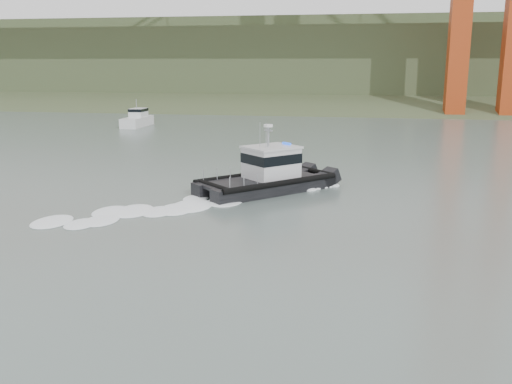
% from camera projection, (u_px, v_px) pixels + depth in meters
% --- Properties ---
extents(ground, '(400.00, 400.00, 0.00)m').
position_uv_depth(ground, '(251.00, 292.00, 21.38)').
color(ground, '#556561').
rests_on(ground, ground).
extents(headlands, '(500.00, 105.36, 27.12)m').
position_uv_depth(headlands, '(348.00, 68.00, 140.12)').
color(headlands, '#324427').
rests_on(headlands, ground).
extents(patrol_boat, '(9.06, 9.24, 4.61)m').
position_uv_depth(patrol_boat, '(268.00, 174.00, 37.88)').
color(patrol_boat, black).
rests_on(patrol_boat, ground).
extents(motorboat, '(2.30, 6.79, 3.72)m').
position_uv_depth(motorboat, '(138.00, 119.00, 76.73)').
color(motorboat, silver).
rests_on(motorboat, ground).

